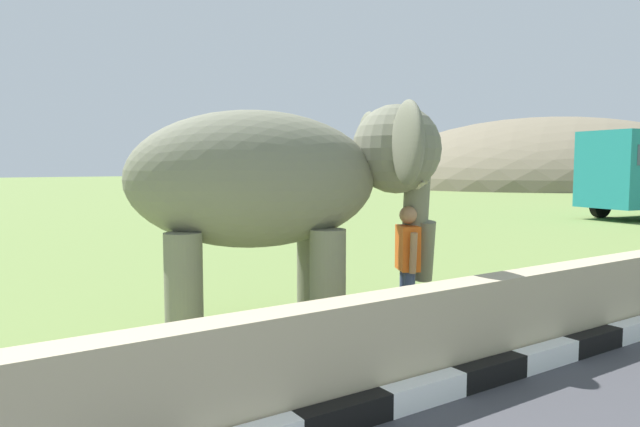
# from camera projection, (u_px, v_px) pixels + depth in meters

# --- Properties ---
(barrier_parapet) EXTENTS (28.00, 0.36, 1.00)m
(barrier_parapet) POSITION_uv_depth(u_px,v_px,m) (333.00, 359.00, 5.03)
(barrier_parapet) COLOR tan
(barrier_parapet) RESTS_ON ground_plane
(elephant) EXTENTS (4.05, 3.13, 2.98)m
(elephant) POSITION_uv_depth(u_px,v_px,m) (282.00, 184.00, 7.22)
(elephant) COLOR slate
(elephant) RESTS_ON ground_plane
(person_handler) EXTENTS (0.39, 0.63, 1.66)m
(person_handler) POSITION_uv_depth(u_px,v_px,m) (408.00, 262.00, 7.53)
(person_handler) COLOR navy
(person_handler) RESTS_ON ground_plane
(hill_east) EXTENTS (43.27, 34.62, 14.38)m
(hill_east) POSITION_uv_depth(u_px,v_px,m) (554.00, 185.00, 62.58)
(hill_east) COLOR #726853
(hill_east) RESTS_ON ground_plane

